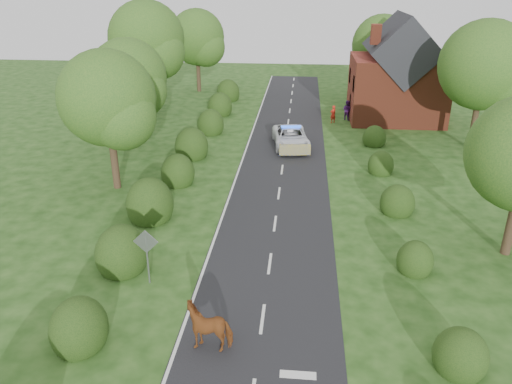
# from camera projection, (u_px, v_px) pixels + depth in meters

# --- Properties ---
(ground) EXTENTS (120.00, 120.00, 0.00)m
(ground) POSITION_uv_depth(u_px,v_px,m) (263.00, 319.00, 19.03)
(ground) COLOR #1A3E10
(road) EXTENTS (6.00, 70.00, 0.02)m
(road) POSITION_uv_depth(u_px,v_px,m) (281.00, 175.00, 32.72)
(road) COLOR black
(road) RESTS_ON ground
(road_markings) EXTENTS (4.96, 70.00, 0.01)m
(road_markings) POSITION_uv_depth(u_px,v_px,m) (254.00, 186.00, 30.96)
(road_markings) COLOR white
(road_markings) RESTS_ON road
(hedgerow_left) EXTENTS (2.75, 50.41, 3.00)m
(hedgerow_left) POSITION_uv_depth(u_px,v_px,m) (171.00, 180.00, 29.97)
(hedgerow_left) COLOR black
(hedgerow_left) RESTS_ON ground
(hedgerow_right) EXTENTS (2.10, 45.78, 2.10)m
(hedgerow_right) POSITION_uv_depth(u_px,v_px,m) (394.00, 195.00, 28.47)
(hedgerow_right) COLOR black
(hedgerow_right) RESTS_ON ground
(tree_left_a) EXTENTS (5.74, 5.60, 8.38)m
(tree_left_a) POSITION_uv_depth(u_px,v_px,m) (111.00, 103.00, 28.57)
(tree_left_a) COLOR #332316
(tree_left_a) RESTS_ON ground
(tree_left_b) EXTENTS (5.74, 5.60, 8.07)m
(tree_left_b) POSITION_uv_depth(u_px,v_px,m) (131.00, 81.00, 36.12)
(tree_left_b) COLOR #332316
(tree_left_b) RESTS_ON ground
(tree_left_c) EXTENTS (6.97, 6.80, 10.22)m
(tree_left_c) POSITION_uv_depth(u_px,v_px,m) (149.00, 42.00, 44.75)
(tree_left_c) COLOR #332316
(tree_left_c) RESTS_ON ground
(tree_left_d) EXTENTS (6.15, 6.00, 8.89)m
(tree_left_d) POSITION_uv_depth(u_px,v_px,m) (199.00, 40.00, 54.04)
(tree_left_d) COLOR #332316
(tree_left_d) RESTS_ON ground
(tree_right_b) EXTENTS (6.56, 6.40, 9.40)m
(tree_right_b) POSITION_uv_depth(u_px,v_px,m) (489.00, 69.00, 35.36)
(tree_right_b) COLOR #332316
(tree_right_b) RESTS_ON ground
(tree_right_c) EXTENTS (6.15, 6.00, 8.58)m
(tree_right_c) POSITION_uv_depth(u_px,v_px,m) (384.00, 47.00, 50.64)
(tree_right_c) COLOR #332316
(tree_right_c) RESTS_ON ground
(road_sign) EXTENTS (1.06, 0.08, 2.53)m
(road_sign) POSITION_uv_depth(u_px,v_px,m) (146.00, 249.00, 20.63)
(road_sign) COLOR gray
(road_sign) RESTS_ON ground
(house) EXTENTS (8.00, 7.40, 9.17)m
(house) POSITION_uv_depth(u_px,v_px,m) (398.00, 77.00, 44.08)
(house) COLOR brown
(house) RESTS_ON ground
(cow) EXTENTS (2.02, 1.09, 1.42)m
(cow) POSITION_uv_depth(u_px,v_px,m) (210.00, 327.00, 17.51)
(cow) COLOR brown
(cow) RESTS_ON ground
(police_van) EXTENTS (3.24, 5.74, 1.65)m
(police_van) POSITION_uv_depth(u_px,v_px,m) (291.00, 137.00, 37.86)
(police_van) COLOR white
(police_van) RESTS_ON ground
(pedestrian_red) EXTENTS (0.68, 0.63, 1.56)m
(pedestrian_red) POSITION_uv_depth(u_px,v_px,m) (333.00, 114.00, 44.05)
(pedestrian_red) COLOR red
(pedestrian_red) RESTS_ON ground
(pedestrian_purple) EXTENTS (1.09, 1.05, 1.77)m
(pedestrian_purple) POSITION_uv_depth(u_px,v_px,m) (347.00, 110.00, 44.96)
(pedestrian_purple) COLOR #5B217C
(pedestrian_purple) RESTS_ON ground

